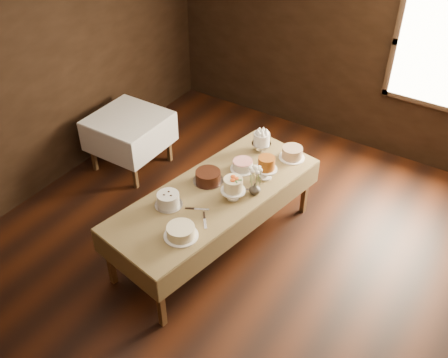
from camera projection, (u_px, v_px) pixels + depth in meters
floor at (214, 257)px, 5.63m from camera, size 5.00×6.00×0.01m
ceiling at (210, 0)px, 3.92m from camera, size 5.00×6.00×0.01m
wall_back at (341, 43)px, 6.77m from camera, size 5.00×0.02×2.80m
wall_left at (31, 83)px, 5.86m from camera, size 0.02×6.00×2.80m
window at (445, 53)px, 6.04m from camera, size 1.10×0.05×1.30m
display_table at (215, 196)px, 5.37m from camera, size 1.35×2.55×0.75m
side_table at (128, 123)px, 6.59m from camera, size 0.89×0.89×0.75m
cake_meringue at (261, 142)px, 5.88m from camera, size 0.22×0.22×0.24m
cake_speckled at (292, 153)px, 5.78m from camera, size 0.29×0.29×0.14m
cake_lattice at (243, 166)px, 5.62m from camera, size 0.27×0.27×0.10m
cake_caramel at (266, 169)px, 5.46m from camera, size 0.24×0.24×0.28m
cake_chocolate at (208, 177)px, 5.44m from camera, size 0.32×0.32×0.13m
cake_flowers at (233, 190)px, 5.19m from camera, size 0.27×0.27×0.26m
cake_swirl at (168, 200)px, 5.13m from camera, size 0.31×0.31×0.14m
cake_cream at (181, 232)px, 4.79m from camera, size 0.33×0.33×0.11m
cake_server_a at (202, 209)px, 5.12m from camera, size 0.22×0.14×0.01m
cake_server_b at (205, 223)px, 4.95m from camera, size 0.17×0.20×0.01m
cake_server_c at (231, 174)px, 5.57m from camera, size 0.05×0.24×0.01m
cake_server_d at (250, 189)px, 5.37m from camera, size 0.20×0.18×0.01m
flower_vase at (255, 189)px, 5.28m from camera, size 0.12×0.12×0.13m
flower_bouquet at (255, 174)px, 5.17m from camera, size 0.14×0.14×0.20m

